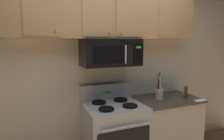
# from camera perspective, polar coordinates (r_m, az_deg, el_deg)

# --- Properties ---
(back_wall) EXTENTS (5.20, 0.10, 2.70)m
(back_wall) POSITION_cam_1_polar(r_m,az_deg,el_deg) (2.77, -2.34, 0.80)
(back_wall) COLOR silver
(back_wall) RESTS_ON ground_plane
(stove_range) EXTENTS (0.76, 0.69, 1.12)m
(stove_range) POSITION_cam_1_polar(r_m,az_deg,el_deg) (2.70, 0.56, -19.08)
(stove_range) COLOR #B7BABF
(stove_range) RESTS_ON ground_plane
(over_range_microwave) EXTENTS (0.76, 0.43, 0.35)m
(over_range_microwave) POSITION_cam_1_polar(r_m,az_deg,el_deg) (2.51, -0.44, 5.24)
(over_range_microwave) COLOR black
(upper_cabinets) EXTENTS (2.50, 0.36, 0.55)m
(upper_cabinets) POSITION_cam_1_polar(r_m,az_deg,el_deg) (2.56, -0.71, 15.37)
(upper_cabinets) COLOR tan
(counter_segment) EXTENTS (0.93, 0.65, 0.90)m
(counter_segment) POSITION_cam_1_polar(r_m,az_deg,el_deg) (3.10, 15.58, -15.99)
(counter_segment) COLOR #BCB7AD
(counter_segment) RESTS_ON ground_plane
(utensil_crock_cream) EXTENTS (0.11, 0.11, 0.39)m
(utensil_crock_cream) POSITION_cam_1_polar(r_m,az_deg,el_deg) (2.83, 13.96, -6.13)
(utensil_crock_cream) COLOR beige
(utensil_crock_cream) RESTS_ON counter_segment
(salt_shaker) EXTENTS (0.04, 0.04, 0.11)m
(salt_shaker) POSITION_cam_1_polar(r_m,az_deg,el_deg) (3.17, 20.71, -6.06)
(salt_shaker) COLOR white
(salt_shaker) RESTS_ON counter_segment
(pepper_mill) EXTENTS (0.05, 0.05, 0.17)m
(pepper_mill) POSITION_cam_1_polar(r_m,az_deg,el_deg) (3.03, 21.17, -6.14)
(pepper_mill) COLOR brown
(pepper_mill) RESTS_ON counter_segment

